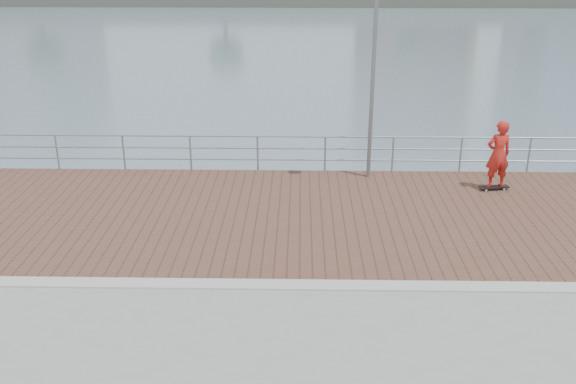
{
  "coord_description": "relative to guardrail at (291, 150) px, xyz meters",
  "views": [
    {
      "loc": [
        0.28,
        -11.54,
        6.72
      ],
      "look_at": [
        0.0,
        2.0,
        1.3
      ],
      "focal_mm": 40.0,
      "sensor_mm": 36.0,
      "label": 1
    }
  ],
  "objects": [
    {
      "name": "curb",
      "position": [
        -0.0,
        -7.0,
        -0.66
      ],
      "size": [
        40.0,
        0.4,
        0.06
      ],
      "primitive_type": "cube",
      "color": "#B7B5AD",
      "rests_on": "seawall"
    },
    {
      "name": "skateboard",
      "position": [
        5.78,
        -1.5,
        -0.6
      ],
      "size": [
        0.87,
        0.37,
        0.1
      ],
      "rotation": [
        0.0,
        0.0,
        0.18
      ],
      "color": "black",
      "rests_on": "brick_lane"
    },
    {
      "name": "guardrail",
      "position": [
        0.0,
        0.0,
        0.0
      ],
      "size": [
        39.06,
        0.06,
        1.13
      ],
      "color": "#8C9EA8",
      "rests_on": "brick_lane"
    },
    {
      "name": "brick_lane",
      "position": [
        -0.0,
        -3.4,
        -0.68
      ],
      "size": [
        40.0,
        6.8,
        0.02
      ],
      "primitive_type": "cube",
      "color": "brown",
      "rests_on": "seawall"
    },
    {
      "name": "street_lamp",
      "position": [
        2.31,
        -0.93,
        3.52
      ],
      "size": [
        0.43,
        1.26,
        5.93
      ],
      "color": "slate",
      "rests_on": "brick_lane"
    },
    {
      "name": "water",
      "position": [
        -0.0,
        -7.0,
        -2.69
      ],
      "size": [
        400.0,
        400.0,
        0.0
      ],
      "primitive_type": "plane",
      "color": "slate",
      "rests_on": "ground"
    },
    {
      "name": "skateboarder",
      "position": [
        5.78,
        -1.5,
        0.38
      ],
      "size": [
        0.78,
        0.59,
        1.94
      ],
      "primitive_type": "imported",
      "rotation": [
        0.0,
        0.0,
        3.33
      ],
      "color": "red",
      "rests_on": "skateboard"
    }
  ]
}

